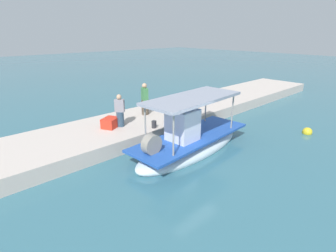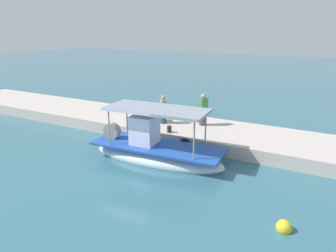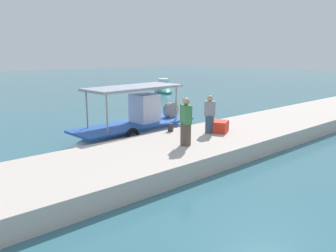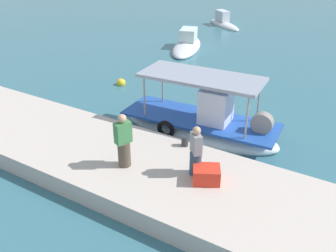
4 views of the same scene
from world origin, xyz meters
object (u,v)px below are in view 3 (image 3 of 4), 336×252
mooring_bollard (171,127)px  cargo_crate (220,126)px  fisherman_near_bollard (210,116)px  fisherman_by_crate (186,124)px  moored_boat_mid (164,89)px  main_fishing_boat (136,129)px

mooring_bollard → cargo_crate: 2.15m
fisherman_near_bollard → fisherman_by_crate: 2.26m
mooring_bollard → moored_boat_mid: (12.83, 15.55, -0.59)m
main_fishing_boat → moored_boat_mid: bearing=45.6°
moored_boat_mid → main_fishing_boat: bearing=-134.4°
main_fishing_boat → cargo_crate: main_fishing_boat is taller
fisherman_by_crate → mooring_bollard: 2.39m
cargo_crate → moored_boat_mid: moored_boat_mid is taller
main_fishing_boat → fisherman_by_crate: main_fishing_boat is taller
cargo_crate → moored_boat_mid: bearing=56.5°
fisherman_by_crate → cargo_crate: fisherman_by_crate is taller
mooring_bollard → moored_boat_mid: bearing=50.5°
fisherman_by_crate → mooring_bollard: (1.06, 2.05, -0.64)m
fisherman_near_bollard → fisherman_by_crate: size_ratio=0.90×
cargo_crate → fisherman_by_crate: bearing=-168.1°
fisherman_near_bollard → cargo_crate: size_ratio=2.04×
fisherman_by_crate → mooring_bollard: size_ratio=5.08×
fisherman_by_crate → moored_boat_mid: fisherman_by_crate is taller
fisherman_by_crate → fisherman_near_bollard: bearing=19.2°
moored_boat_mid → cargo_crate: bearing=-123.5°
main_fishing_boat → mooring_bollard: (0.37, -2.08, 0.37)m
main_fishing_boat → fisherman_by_crate: bearing=-99.5°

